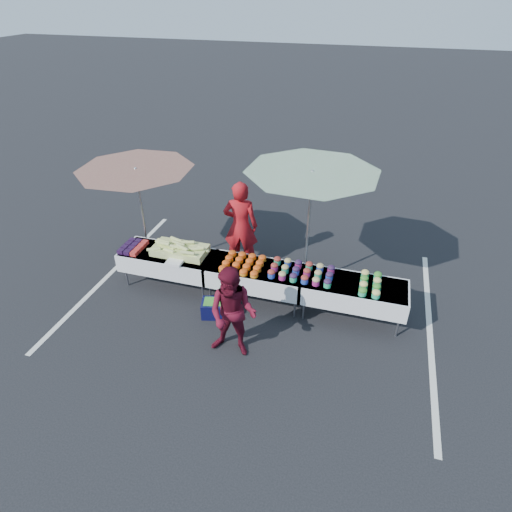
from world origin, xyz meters
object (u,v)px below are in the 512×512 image
(table_left, at_px, (168,260))
(umbrella_right, at_px, (311,182))
(table_center, at_px, (256,275))
(table_right, at_px, (353,291))
(vendor, at_px, (241,226))
(customer, at_px, (233,313))
(storage_bin, at_px, (215,308))
(umbrella_left, at_px, (137,178))

(table_left, xyz_separation_m, umbrella_right, (2.60, 0.73, 1.65))
(table_center, relative_size, table_right, 1.00)
(table_left, xyz_separation_m, vendor, (1.16, 1.04, 0.39))
(table_center, relative_size, vendor, 0.96)
(umbrella_right, bearing_deg, table_center, -137.76)
(table_center, relative_size, customer, 1.14)
(table_left, height_order, storage_bin, table_left)
(table_left, bearing_deg, table_right, 0.00)
(table_right, relative_size, umbrella_left, 0.66)
(table_left, height_order, umbrella_right, umbrella_right)
(vendor, bearing_deg, umbrella_left, 11.03)
(storage_bin, bearing_deg, customer, -65.17)
(customer, height_order, storage_bin, customer)
(vendor, bearing_deg, table_left, 33.67)
(table_left, bearing_deg, umbrella_left, 149.51)
(vendor, distance_m, customer, 2.56)
(umbrella_right, xyz_separation_m, storage_bin, (-1.39, -1.38, -2.07))
(vendor, relative_size, umbrella_right, 0.64)
(table_left, xyz_separation_m, umbrella_left, (-0.68, 0.40, 1.48))
(table_left, xyz_separation_m, table_right, (3.60, 0.00, 0.00))
(table_left, relative_size, table_right, 1.00)
(table_center, distance_m, vendor, 1.28)
(table_center, bearing_deg, storage_bin, -132.15)
(table_left, bearing_deg, table_center, 0.00)
(table_center, xyz_separation_m, vendor, (-0.64, 1.04, 0.39))
(table_left, relative_size, vendor, 0.96)
(table_center, xyz_separation_m, umbrella_left, (-2.48, 0.40, 1.48))
(table_right, height_order, storage_bin, table_right)
(umbrella_left, bearing_deg, table_left, -30.49)
(umbrella_left, bearing_deg, table_center, -9.16)
(table_left, distance_m, table_right, 3.60)
(table_left, height_order, customer, customer)
(umbrella_left, bearing_deg, storage_bin, -29.04)
(table_left, relative_size, customer, 1.14)
(customer, relative_size, storage_bin, 2.96)
(table_left, relative_size, umbrella_left, 0.66)
(table_right, relative_size, storage_bin, 3.37)
(vendor, xyz_separation_m, umbrella_right, (1.44, -0.31, 1.26))
(vendor, bearing_deg, table_center, 113.35)
(storage_bin, bearing_deg, umbrella_left, 136.77)
(customer, relative_size, umbrella_left, 0.58)
(customer, distance_m, storage_bin, 1.20)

